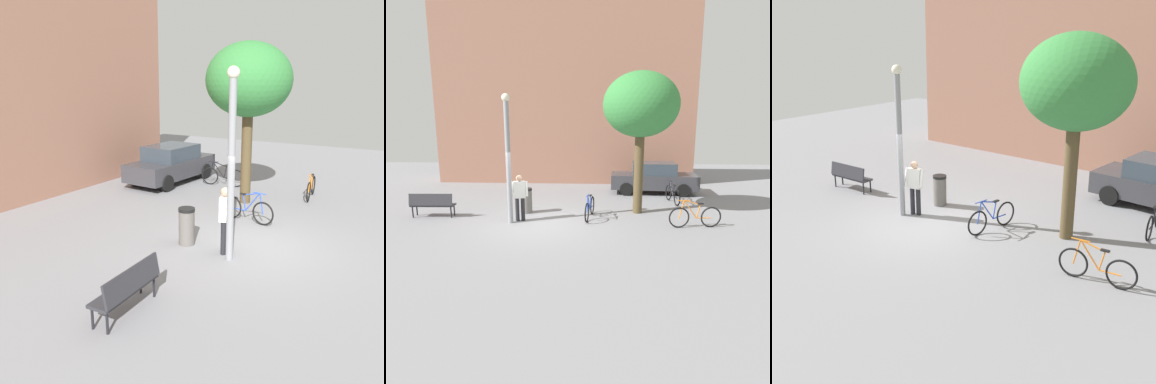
# 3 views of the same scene
# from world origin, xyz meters

# --- Properties ---
(ground_plane) EXTENTS (36.00, 36.00, 0.00)m
(ground_plane) POSITION_xyz_m (0.00, 0.00, 0.00)
(ground_plane) COLOR gray
(building_facade) EXTENTS (14.85, 2.00, 9.98)m
(building_facade) POSITION_xyz_m (0.00, 9.01, 4.99)
(building_facade) COLOR #9E6B56
(building_facade) RESTS_ON ground_plane
(lamppost) EXTENTS (0.28, 0.28, 4.44)m
(lamppost) POSITION_xyz_m (-1.08, 0.10, 2.43)
(lamppost) COLOR gray
(lamppost) RESTS_ON ground_plane
(person_by_lamppost) EXTENTS (0.63, 0.41, 1.67)m
(person_by_lamppost) POSITION_xyz_m (-0.79, 0.38, 0.97)
(person_by_lamppost) COLOR #232328
(person_by_lamppost) RESTS_ON ground_plane
(park_bench) EXTENTS (1.62, 0.55, 0.92)m
(park_bench) POSITION_xyz_m (-4.19, 0.63, 0.55)
(park_bench) COLOR #2D2D33
(park_bench) RESTS_ON ground_plane
(plaza_tree) EXTENTS (2.83, 2.83, 5.36)m
(plaza_tree) POSITION_xyz_m (3.57, 1.74, 4.10)
(plaza_tree) COLOR brown
(plaza_tree) RESTS_ON ground_plane
(bicycle_orange) EXTENTS (1.80, 0.26, 0.97)m
(bicycle_orange) POSITION_xyz_m (5.29, -0.08, 0.38)
(bicycle_orange) COLOR black
(bicycle_orange) RESTS_ON ground_plane
(bicycle_blue) EXTENTS (0.33, 1.80, 0.97)m
(bicycle_blue) POSITION_xyz_m (1.71, 0.86, 0.38)
(bicycle_blue) COLOR black
(bicycle_blue) RESTS_ON ground_plane
(bicycle_black) EXTENTS (0.28, 1.80, 0.97)m
(bicycle_black) POSITION_xyz_m (5.31, 3.49, 0.38)
(bicycle_black) COLOR black
(bicycle_black) RESTS_ON ground_plane
(parked_car_charcoal) EXTENTS (4.30, 2.02, 1.55)m
(parked_car_charcoal) POSITION_xyz_m (4.80, 5.63, 0.77)
(parked_car_charcoal) COLOR #38383D
(parked_car_charcoal) RESTS_ON ground_plane
(trash_bin) EXTENTS (0.43, 0.43, 0.98)m
(trash_bin) POSITION_xyz_m (-0.78, 1.47, 0.49)
(trash_bin) COLOR #66605B
(trash_bin) RESTS_ON ground_plane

